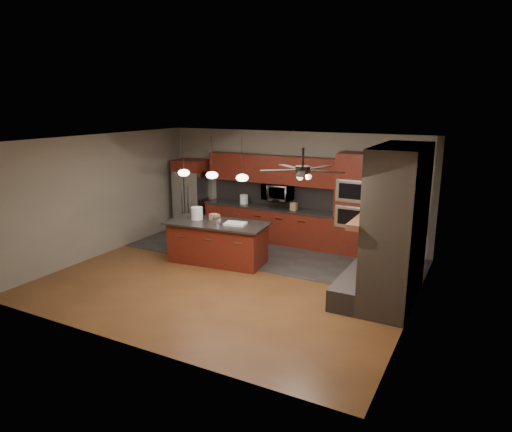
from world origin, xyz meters
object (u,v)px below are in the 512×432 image
Objects in this scene: white_bucket at (197,213)px; cardboard_box at (215,217)px; microwave at (278,192)px; paint_can at (217,221)px; kitchen_island at (218,242)px; refrigerator at (192,195)px; counter_bucket at (244,199)px; oven_tower at (354,204)px; counter_box at (294,206)px; paint_tray at (235,224)px.

white_bucket is 0.41m from cardboard_box.
paint_can is (-0.45, -2.16, -0.32)m from microwave.
white_bucket is (-0.55, 0.02, 0.60)m from kitchen_island.
refrigerator reaches higher than white_bucket.
counter_bucket is (-0.44, 2.01, 0.56)m from kitchen_island.
cardboard_box is (0.38, 0.14, -0.07)m from white_bucket.
counter_box is (-1.49, -0.04, -0.20)m from oven_tower.
kitchen_island is 10.99× the size of cardboard_box.
cardboard_box is 1.87m from counter_bucket.
counter_bucket is (-0.28, 1.85, 0.03)m from cardboard_box.
paint_tray is 2.49× the size of counter_box.
counter_bucket is at bearing 104.94° from paint_tray.
paint_can is 1.01× the size of counter_box.
white_bucket is at bearing -92.95° from counter_bucket.
paint_can is at bearing -31.05° from cardboard_box.
counter_bucket reaches higher than cardboard_box.
refrigerator is 4.36× the size of paint_tray.
refrigerator reaches higher than cardboard_box.
white_bucket is 1.16× the size of counter_bucket.
white_bucket is 0.62× the size of paint_tray.
counter_box reaches higher than paint_tray.
oven_tower is 13.08× the size of counter_box.
counter_box is at bearing 57.03° from kitchen_island.
kitchen_island is 2.13m from counter_bucket.
paint_can is 0.42m from paint_tray.
cardboard_box is 1.17× the size of counter_box.
paint_tray is at bearing -37.47° from refrigerator.
white_bucket is at bearing -146.79° from oven_tower.
counter_bucket is at bearing 2.92° from refrigerator.
oven_tower is 3.63m from white_bucket.
refrigerator is 0.85× the size of kitchen_island.
paint_can reaches higher than kitchen_island.
refrigerator is 2.58m from cardboard_box.
oven_tower is 8.48× the size of white_bucket.
counter_bucket is at bearing 87.05° from white_bucket.
paint_tray is 0.64m from cardboard_box.
white_bucket is 2.48m from counter_box.
white_bucket is 0.62m from paint_can.
paint_can is 0.40× the size of paint_tray.
counter_box is at bearing -11.56° from microwave.
counter_bucket is (-0.90, 1.99, 0.08)m from paint_tray.
cardboard_box is 0.88× the size of counter_bucket.
oven_tower is 2.85m from paint_tray.
white_bucket reaches higher than paint_tray.
microwave reaches higher than cardboard_box.
paint_can is at bearing -44.05° from refrigerator.
refrigerator reaches higher than kitchen_island.
paint_tray is 1.88× the size of counter_bucket.
microwave is at bearing 178.34° from oven_tower.
microwave is at bearing 88.05° from cardboard_box.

